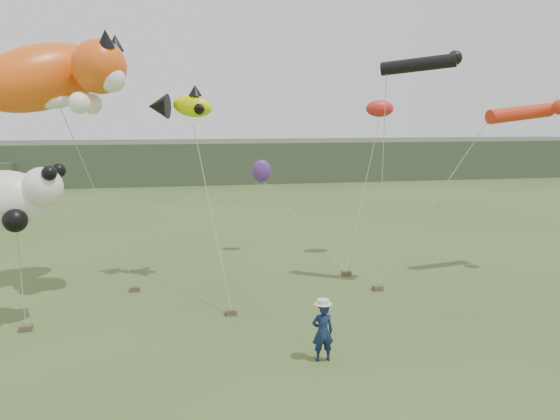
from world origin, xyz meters
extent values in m
plane|color=#385123|center=(0.00, 0.00, 0.00)|extent=(120.00, 120.00, 0.00)
cube|color=#2D3D28|center=(0.00, 45.00, 2.00)|extent=(90.00, 12.00, 4.00)
imported|color=#112043|center=(0.26, 0.02, 0.81)|extent=(0.59, 0.39, 1.61)
cube|color=brown|center=(-5.07, 7.09, 0.09)|extent=(0.35, 0.28, 0.18)
cube|color=brown|center=(-1.79, 3.92, 0.09)|extent=(0.35, 0.28, 0.18)
cube|color=brown|center=(3.92, 5.45, 0.09)|extent=(0.35, 0.28, 0.18)
cube|color=brown|center=(-8.10, 3.74, 0.09)|extent=(0.35, 0.28, 0.18)
cube|color=brown|center=(3.37, 7.58, 0.09)|extent=(0.35, 0.28, 0.18)
ellipsoid|color=#EF5711|center=(-7.95, 7.77, 7.85)|extent=(5.72, 4.90, 3.44)
sphere|color=#EF5711|center=(-5.89, 6.73, 8.16)|extent=(1.86, 1.86, 1.86)
cone|color=black|center=(-5.58, 6.22, 9.04)|extent=(0.58, 0.71, 0.70)
cone|color=black|center=(-5.37, 7.25, 9.04)|extent=(0.58, 0.67, 0.66)
sphere|color=white|center=(-5.48, 6.42, 7.75)|extent=(0.93, 0.93, 0.93)
ellipsoid|color=white|center=(-7.75, 7.46, 7.03)|extent=(1.82, 0.91, 0.57)
sphere|color=white|center=(-6.51, 6.11, 6.92)|extent=(0.72, 0.72, 0.72)
sphere|color=white|center=(-6.30, 7.56, 6.92)|extent=(0.72, 0.72, 0.72)
ellipsoid|color=#DCEC00|center=(-2.71, 8.15, 6.87)|extent=(1.72, 1.05, 1.00)
cone|color=black|center=(-4.01, 8.48, 6.87)|extent=(0.98, 1.14, 0.97)
cone|color=black|center=(-2.61, 8.15, 7.46)|extent=(0.54, 0.54, 0.43)
cone|color=black|center=(-2.39, 7.61, 6.76)|extent=(0.57, 0.60, 0.43)
cone|color=black|center=(-2.39, 8.69, 6.76)|extent=(0.57, 0.60, 0.43)
cylinder|color=black|center=(5.34, 5.78, 8.34)|extent=(2.54, 1.90, 0.73)
sphere|color=black|center=(6.55, 5.35, 8.55)|extent=(0.53, 0.53, 0.53)
cylinder|color=red|center=(10.26, 6.70, 6.61)|extent=(3.16, 1.09, 0.87)
sphere|color=red|center=(11.64, 6.21, 6.86)|extent=(0.61, 0.61, 0.61)
ellipsoid|color=white|center=(-8.60, 4.36, 3.97)|extent=(2.71, 1.81, 1.81)
sphere|color=white|center=(-7.39, 4.06, 4.38)|extent=(1.21, 1.21, 1.21)
sphere|color=black|center=(-7.09, 3.66, 4.83)|extent=(0.44, 0.44, 0.44)
sphere|color=black|center=(-6.99, 4.51, 4.83)|extent=(0.44, 0.44, 0.44)
sphere|color=black|center=(-8.10, 3.56, 3.47)|extent=(0.70, 0.70, 0.70)
ellipsoid|color=red|center=(5.68, 10.29, 6.84)|extent=(1.29, 0.75, 0.75)
ellipsoid|color=#532879|center=(0.58, 12.15, 3.94)|extent=(0.88, 0.59, 1.08)
camera|label=1|loc=(-3.49, -13.28, 6.44)|focal=35.00mm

